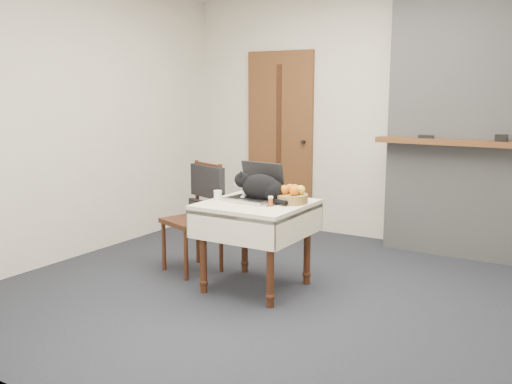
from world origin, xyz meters
TOP-DOWN VIEW (x-y plane):
  - ground at (0.00, 0.00)m, footprint 4.50×4.50m
  - room_shell at (0.00, 0.46)m, footprint 4.52×4.01m
  - door at (-1.20, 1.97)m, footprint 0.82×0.10m
  - chimney at (0.90, 1.85)m, footprint 1.62×0.48m
  - side_table at (-0.32, 0.00)m, footprint 0.78×0.78m
  - laptop at (-0.38, 0.09)m, footprint 0.43×0.38m
  - cat at (-0.30, 0.06)m, footprint 0.51×0.23m
  - cream_jar at (-0.64, -0.06)m, footprint 0.07×0.07m
  - pill_bottle at (-0.15, -0.07)m, footprint 0.04×0.04m
  - fruit_basket at (-0.07, 0.12)m, footprint 0.25×0.25m
  - desk_clutter at (-0.10, 0.06)m, footprint 0.11×0.13m
  - chair at (-0.99, 0.18)m, footprint 0.54×0.53m

SIDE VIEW (x-z plane):
  - ground at x=0.00m, z-range 0.00..0.00m
  - side_table at x=-0.32m, z-range 0.24..0.94m
  - chair at x=-0.99m, z-range 0.13..1.08m
  - desk_clutter at x=-0.10m, z-range 0.70..0.71m
  - cream_jar at x=-0.64m, z-range 0.70..0.77m
  - pill_bottle at x=-0.15m, z-range 0.70..0.78m
  - fruit_basket at x=-0.07m, z-range 0.69..0.83m
  - laptop at x=-0.38m, z-range 0.63..0.92m
  - cat at x=-0.30m, z-range 0.68..0.93m
  - door at x=-1.20m, z-range 0.00..2.00m
  - chimney at x=0.90m, z-range 0.00..2.60m
  - room_shell at x=0.00m, z-range 0.46..3.07m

